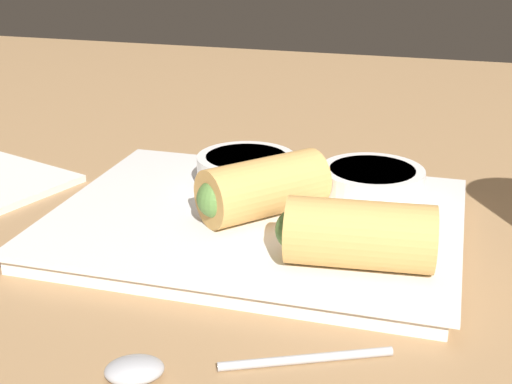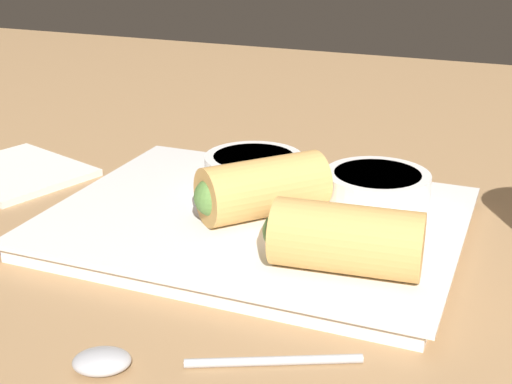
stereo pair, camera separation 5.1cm
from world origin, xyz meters
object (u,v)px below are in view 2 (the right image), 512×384
at_px(spoon, 142,361).
at_px(napkin, 16,173).
at_px(dipping_bowl_near, 254,169).
at_px(dipping_bowl_far, 377,187).
at_px(serving_plate, 256,223).

relative_size(spoon, napkin, 1.00).
height_order(dipping_bowl_near, dipping_bowl_far, same).
relative_size(serving_plate, dipping_bowl_far, 3.72).
relative_size(serving_plate, dipping_bowl_near, 3.72).
height_order(dipping_bowl_near, spoon, dipping_bowl_near).
relative_size(serving_plate, napkin, 2.05).
height_order(dipping_bowl_far, napkin, dipping_bowl_far).
bearing_deg(dipping_bowl_near, napkin, -174.08).
relative_size(dipping_bowl_near, napkin, 0.55).
bearing_deg(dipping_bowl_far, dipping_bowl_near, 178.65).
bearing_deg(dipping_bowl_near, spoon, -82.37).
xyz_separation_m(serving_plate, spoon, (0.01, -0.18, -0.00)).
height_order(dipping_bowl_far, spoon, dipping_bowl_far).
height_order(dipping_bowl_near, napkin, dipping_bowl_near).
bearing_deg(spoon, napkin, 140.37).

